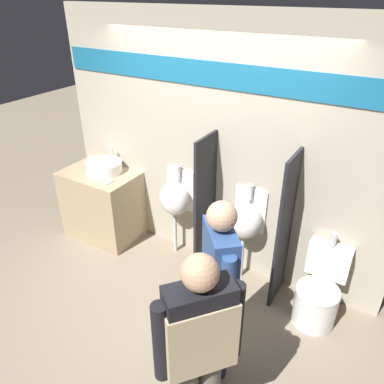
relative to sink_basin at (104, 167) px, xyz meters
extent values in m
plane|color=gray|center=(1.33, -0.33, -0.94)|extent=(16.00, 16.00, 0.00)
cube|color=#B2A893|center=(1.33, 0.27, 0.41)|extent=(3.77, 0.06, 2.70)
cube|color=#19668E|center=(1.33, 0.24, 1.18)|extent=(3.69, 0.01, 0.24)
cube|color=tan|center=(-0.05, -0.06, -0.50)|extent=(0.91, 0.60, 0.87)
cylinder|color=white|center=(0.00, 0.00, 0.00)|extent=(0.43, 0.43, 0.13)
cylinder|color=silver|center=(0.00, 0.15, 0.14)|extent=(0.03, 0.03, 0.14)
cube|color=#B7B7BC|center=(0.22, -0.18, -0.06)|extent=(0.07, 0.14, 0.01)
cube|color=black|center=(1.37, 0.03, -0.15)|extent=(0.03, 0.42, 1.59)
cube|color=black|center=(2.24, 0.03, -0.15)|extent=(0.03, 0.42, 1.59)
cylinder|color=silver|center=(0.94, 0.09, -0.66)|extent=(0.04, 0.04, 0.55)
ellipsoid|color=white|center=(0.94, 0.09, -0.21)|extent=(0.36, 0.28, 0.40)
cube|color=white|center=(0.94, 0.23, -0.15)|extent=(0.34, 0.02, 0.50)
cylinder|color=silver|center=(0.94, 0.19, 0.08)|extent=(0.06, 0.06, 0.16)
cylinder|color=silver|center=(1.81, 0.09, -0.66)|extent=(0.04, 0.04, 0.55)
ellipsoid|color=white|center=(1.81, 0.09, -0.21)|extent=(0.36, 0.28, 0.40)
cube|color=white|center=(1.81, 0.23, -0.15)|extent=(0.34, 0.02, 0.50)
cylinder|color=silver|center=(1.81, 0.19, 0.08)|extent=(0.06, 0.06, 0.16)
cylinder|color=white|center=(2.68, -0.14, -0.75)|extent=(0.40, 0.40, 0.37)
torus|color=white|center=(2.68, -0.14, -0.56)|extent=(0.41, 0.41, 0.04)
cube|color=white|center=(2.68, 0.15, -0.40)|extent=(0.39, 0.16, 0.35)
cylinder|color=silver|center=(2.68, 0.13, -0.14)|extent=(0.06, 0.06, 0.14)
cube|color=black|center=(2.26, -1.61, 0.16)|extent=(0.40, 0.43, 0.62)
cube|color=#C6B289|center=(2.26, -1.61, 0.11)|extent=(0.43, 0.46, 0.50)
cylinder|color=black|center=(2.11, -1.79, 0.13)|extent=(0.10, 0.10, 0.57)
cylinder|color=black|center=(2.40, -1.43, 0.13)|extent=(0.10, 0.10, 0.57)
sphere|color=tan|center=(2.26, -1.61, 0.57)|extent=(0.21, 0.21, 0.21)
cylinder|color=#282D4C|center=(2.15, -1.11, -0.55)|extent=(0.15, 0.15, 0.78)
cylinder|color=#282D4C|center=(2.05, -0.99, -0.55)|extent=(0.15, 0.15, 0.78)
cube|color=#2D4C84|center=(2.10, -1.05, 0.15)|extent=(0.40, 0.43, 0.62)
cylinder|color=#2D4C84|center=(2.25, -1.23, 0.12)|extent=(0.10, 0.10, 0.57)
cylinder|color=#2D4C84|center=(1.95, -0.87, 0.12)|extent=(0.10, 0.10, 0.57)
sphere|color=tan|center=(2.10, -1.05, 0.57)|extent=(0.21, 0.21, 0.21)
camera|label=1|loc=(3.01, -2.94, 1.91)|focal=35.00mm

